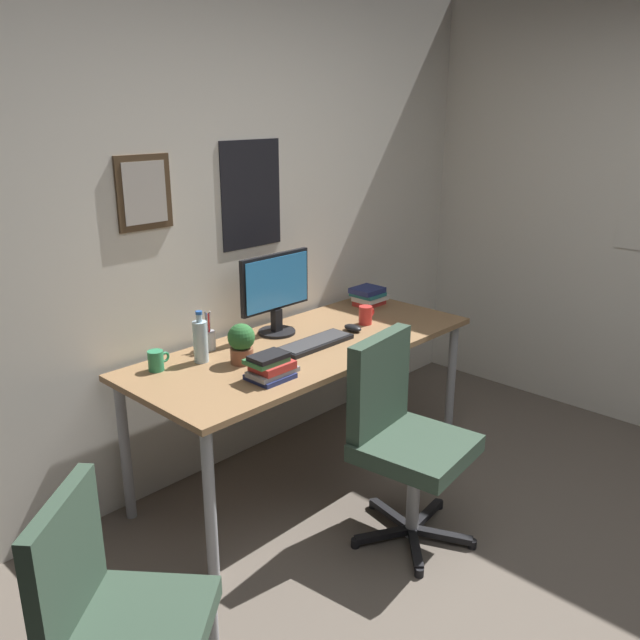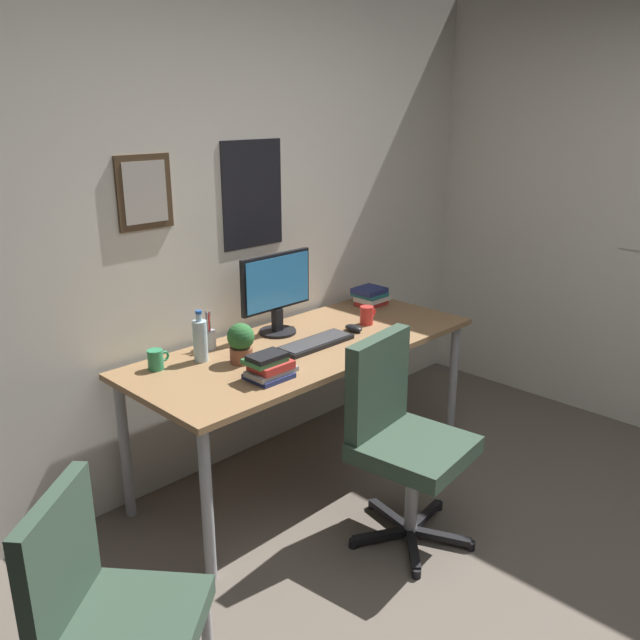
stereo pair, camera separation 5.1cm
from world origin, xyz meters
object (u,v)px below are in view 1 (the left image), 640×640
at_px(side_chair, 113,612).
at_px(water_bottle, 200,341).
at_px(keyboard, 315,343).
at_px(book_stack_right, 369,296).
at_px(coffee_mug_far, 156,360).
at_px(pen_cup, 209,339).
at_px(potted_plant, 241,342).
at_px(office_chair, 401,430).
at_px(coffee_mug_near, 366,315).
at_px(monitor, 276,290).
at_px(computer_mouse, 353,328).
at_px(book_stack_left, 271,367).

bearing_deg(side_chair, water_bottle, 41.86).
relative_size(keyboard, book_stack_right, 2.10).
xyz_separation_m(coffee_mug_far, pen_cup, (0.34, 0.05, 0.01)).
bearing_deg(coffee_mug_far, potted_plant, -32.79).
bearing_deg(pen_cup, office_chair, -71.86).
distance_m(water_bottle, coffee_mug_near, 1.00).
xyz_separation_m(office_chair, book_stack_right, (0.83, 0.88, 0.28)).
xyz_separation_m(monitor, water_bottle, (-0.53, -0.04, -0.13)).
xyz_separation_m(office_chair, computer_mouse, (0.39, 0.63, 0.24)).
relative_size(monitor, computer_mouse, 4.18).
distance_m(water_bottle, coffee_mug_far, 0.23).
height_order(side_chair, book_stack_left, side_chair).
distance_m(potted_plant, book_stack_left, 0.25).
height_order(side_chair, monitor, monitor).
distance_m(monitor, coffee_mug_far, 0.76).
bearing_deg(side_chair, office_chair, 1.94).
relative_size(computer_mouse, book_stack_right, 0.54).
height_order(coffee_mug_far, book_stack_left, book_stack_left).
height_order(side_chair, pen_cup, pen_cup).
bearing_deg(computer_mouse, coffee_mug_near, 12.02).
bearing_deg(potted_plant, pen_cup, 89.23).
bearing_deg(coffee_mug_far, side_chair, -129.77).
xyz_separation_m(office_chair, book_stack_left, (-0.36, 0.47, 0.28)).
xyz_separation_m(side_chair, computer_mouse, (1.86, 0.68, 0.27)).
bearing_deg(office_chair, coffee_mug_near, 51.00).
bearing_deg(computer_mouse, coffee_mug_far, 164.39).
bearing_deg(coffee_mug_far, water_bottle, -15.95).
height_order(water_bottle, book_stack_left, water_bottle).
bearing_deg(monitor, office_chair, -95.27).
xyz_separation_m(coffee_mug_near, pen_cup, (-0.86, 0.31, 0.00)).
xyz_separation_m(side_chair, book_stack_left, (1.11, 0.52, 0.30)).
bearing_deg(water_bottle, monitor, 4.64).
relative_size(book_stack_left, book_stack_right, 1.08).
distance_m(office_chair, coffee_mug_near, 0.90).
distance_m(office_chair, computer_mouse, 0.78).
bearing_deg(monitor, pen_cup, 170.95).
distance_m(computer_mouse, coffee_mug_far, 1.09).
bearing_deg(water_bottle, potted_plant, -51.51).
distance_m(water_bottle, pen_cup, 0.17).
bearing_deg(coffee_mug_far, monitor, -1.32).
distance_m(pen_cup, book_stack_left, 0.51).
bearing_deg(computer_mouse, pen_cup, 154.48).
bearing_deg(coffee_mug_near, computer_mouse, -167.98).
bearing_deg(keyboard, potted_plant, 168.37).
relative_size(keyboard, coffee_mug_far, 3.89).
distance_m(coffee_mug_far, pen_cup, 0.34).
height_order(potted_plant, pen_cup, pen_cup).
distance_m(coffee_mug_far, book_stack_left, 0.54).
bearing_deg(side_chair, book_stack_right, 22.14).
bearing_deg(coffee_mug_near, side_chair, -160.40).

